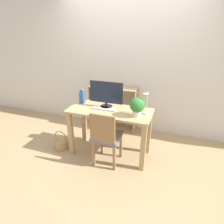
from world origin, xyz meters
The scene contains 11 objects.
ground_plane centered at (0.00, 0.00, 0.00)m, with size 10.00×10.00×0.00m, color tan.
wall_back centered at (0.00, 1.02, 1.30)m, with size 8.00×0.05×2.60m.
desk centered at (0.00, 0.00, 0.60)m, with size 1.26×0.56×0.77m.
monitor centered at (-0.09, 0.09, 0.99)m, with size 0.53×0.19×0.40m.
keyboard centered at (-0.10, 0.00, 0.78)m, with size 0.38×0.12×0.02m.
vase centered at (-0.53, 0.13, 0.88)m, with size 0.11×0.11×0.24m.
desk_lamp centered at (0.54, -0.01, 0.98)m, with size 0.10×0.19×0.33m.
potted_plant centered at (0.43, -0.09, 0.93)m, with size 0.21×0.21×0.27m.
chair centered at (0.04, -0.27, 0.48)m, with size 0.40×0.40×0.87m.
bookshelf centered at (-0.42, 0.84, 0.43)m, with size 0.94×0.28×0.88m.
basket centered at (-0.84, -0.15, 0.08)m, with size 0.26×0.26×0.32m.
Camera 1 is at (0.90, -2.43, 1.88)m, focal length 30.00 mm.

